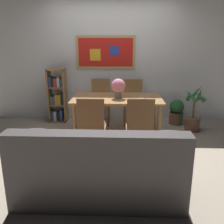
% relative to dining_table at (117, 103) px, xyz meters
% --- Properties ---
extents(ground_plane, '(12.00, 12.00, 0.00)m').
position_rel_dining_table_xyz_m(ground_plane, '(-0.13, -0.40, -0.63)').
color(ground_plane, tan).
extents(wall_back_with_painting, '(5.20, 0.14, 2.60)m').
position_rel_dining_table_xyz_m(wall_back_with_painting, '(-0.13, 1.13, 0.67)').
color(wall_back_with_painting, silver).
rests_on(wall_back_with_painting, ground_plane).
extents(dining_table, '(1.54, 0.88, 0.72)m').
position_rel_dining_table_xyz_m(dining_table, '(0.00, 0.00, 0.00)').
color(dining_table, '#9E7042').
rests_on(dining_table, ground_plane).
extents(dining_chair_near_left, '(0.40, 0.41, 0.91)m').
position_rel_dining_table_xyz_m(dining_chair_near_left, '(-0.35, -0.80, -0.09)').
color(dining_chair_near_left, '#9E7042').
rests_on(dining_chair_near_left, ground_plane).
extents(dining_chair_far_right, '(0.40, 0.41, 0.91)m').
position_rel_dining_table_xyz_m(dining_chair_far_right, '(0.31, 0.77, -0.09)').
color(dining_chair_far_right, '#9E7042').
rests_on(dining_chair_far_right, ground_plane).
extents(dining_chair_far_left, '(0.40, 0.41, 0.91)m').
position_rel_dining_table_xyz_m(dining_chair_far_left, '(-0.35, 0.78, -0.09)').
color(dining_chair_far_left, '#9E7042').
rests_on(dining_chair_far_left, ground_plane).
extents(dining_chair_near_right, '(0.40, 0.41, 0.91)m').
position_rel_dining_table_xyz_m(dining_chair_near_right, '(0.34, -0.78, -0.09)').
color(dining_chair_near_right, '#9E7042').
rests_on(dining_chair_near_right, ground_plane).
extents(leather_couch, '(1.80, 0.84, 0.84)m').
position_rel_dining_table_xyz_m(leather_couch, '(-0.16, -1.77, -0.32)').
color(leather_couch, '#514C4C').
rests_on(leather_couch, ground_plane).
extents(bookshelf, '(0.36, 0.28, 1.12)m').
position_rel_dining_table_xyz_m(bookshelf, '(-1.26, 0.84, -0.11)').
color(bookshelf, '#9E7042').
rests_on(bookshelf, ground_plane).
extents(potted_ivy, '(0.29, 0.31, 0.52)m').
position_rel_dining_table_xyz_m(potted_ivy, '(1.21, 0.76, -0.37)').
color(potted_ivy, brown).
rests_on(potted_ivy, ground_plane).
extents(potted_palm, '(0.41, 0.41, 0.88)m').
position_rel_dining_table_xyz_m(potted_palm, '(1.44, 0.36, -0.32)').
color(potted_palm, brown).
rests_on(potted_palm, ground_plane).
extents(flower_vase, '(0.24, 0.23, 0.33)m').
position_rel_dining_table_xyz_m(flower_vase, '(0.02, -0.05, 0.29)').
color(flower_vase, slate).
rests_on(flower_vase, dining_table).
extents(tv_remote, '(0.15, 0.12, 0.02)m').
position_rel_dining_table_xyz_m(tv_remote, '(0.41, -0.14, 0.10)').
color(tv_remote, black).
rests_on(tv_remote, dining_table).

